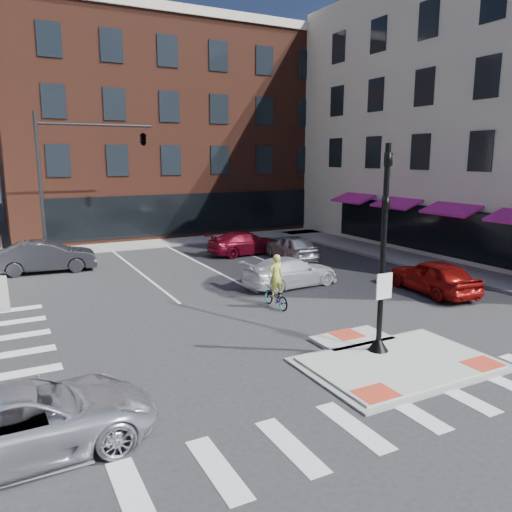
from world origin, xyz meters
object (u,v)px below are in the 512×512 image
bg_car_dark (46,256)px  bg_car_red (246,243)px  white_pickup (291,272)px  bg_car_silver (292,247)px  red_sedan (433,276)px  silver_suv (26,421)px  cyclist (276,290)px

bg_car_dark → bg_car_red: 11.01m
white_pickup → bg_car_silver: 6.00m
red_sedan → bg_car_dark: bearing=-34.1°
white_pickup → bg_car_red: bg_car_red is taller
white_pickup → bg_car_red: bearing=-16.9°
white_pickup → bg_car_dark: (-9.45, 8.17, 0.13)m
silver_suv → bg_car_red: size_ratio=1.09×
white_pickup → bg_car_dark: bg_car_dark is taller
red_sedan → bg_car_dark: bg_car_dark is taller
cyclist → bg_car_dark: bearing=-57.7°
white_pickup → bg_car_red: (1.55, 7.68, 0.02)m
silver_suv → red_sedan: (16.10, 4.86, 0.03)m
silver_suv → cyclist: (9.14, 6.21, -0.00)m
bg_car_red → cyclist: size_ratio=2.24×
bg_car_dark → bg_car_red: size_ratio=1.03×
silver_suv → bg_car_silver: (14.51, 13.74, 0.01)m
red_sedan → cyclist: size_ratio=2.06×
cyclist → bg_car_silver: bearing=-127.5°
bg_car_dark → bg_car_silver: bg_car_dark is taller
bg_car_silver → cyclist: bearing=58.0°
bg_car_red → cyclist: 10.80m
bg_car_silver → white_pickup: bearing=61.5°
bg_car_dark → bg_car_red: bearing=-87.2°
white_pickup → bg_car_dark: 12.50m
silver_suv → white_pickup: silver_suv is taller
red_sedan → bg_car_silver: red_sedan is taller
silver_suv → bg_car_silver: 19.99m
bg_car_red → cyclist: (-3.74, -10.13, 0.03)m
white_pickup → cyclist: (-2.19, -2.45, 0.04)m
bg_car_dark → bg_car_silver: 13.01m
silver_suv → bg_car_dark: 16.94m
silver_suv → red_sedan: bearing=-76.2°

